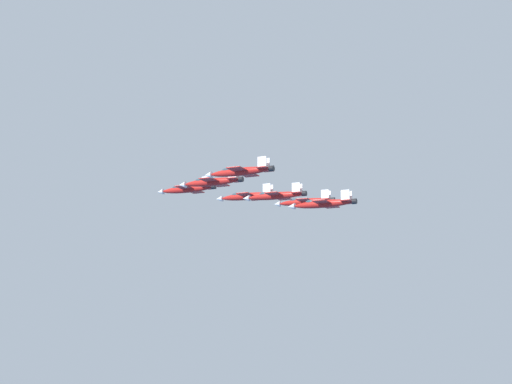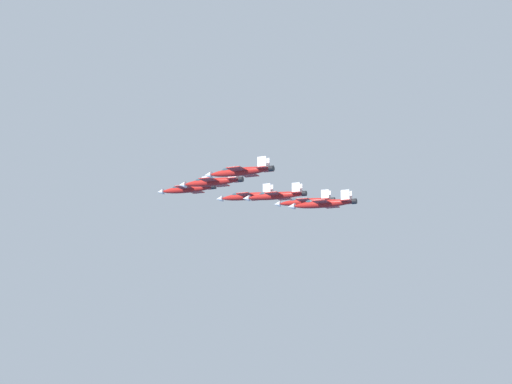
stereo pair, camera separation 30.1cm
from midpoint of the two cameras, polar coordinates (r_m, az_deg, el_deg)
name	(u,v)px [view 2 (the right image)]	position (r m, az deg, el deg)	size (l,w,h in m)	color
jet_lead	(187,189)	(249.32, -4.49, 0.20)	(11.91, 18.13, 3.98)	red
jet_left_wingman	(212,182)	(232.79, -2.88, 0.67)	(12.09, 18.44, 4.04)	red
jet_right_wingman	(247,196)	(253.36, -0.53, -0.27)	(12.25, 18.69, 4.09)	red
jet_left_outer	(240,171)	(216.62, -1.03, 1.35)	(12.11, 18.40, 4.05)	red
jet_right_outer	(305,202)	(258.67, 3.29, -0.64)	(12.12, 18.59, 4.04)	red
jet_slot_rear	(276,196)	(237.01, 1.32, -0.24)	(11.84, 18.09, 3.95)	red
jet_trailing	(323,204)	(231.62, 4.45, -0.76)	(12.27, 18.67, 4.10)	red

